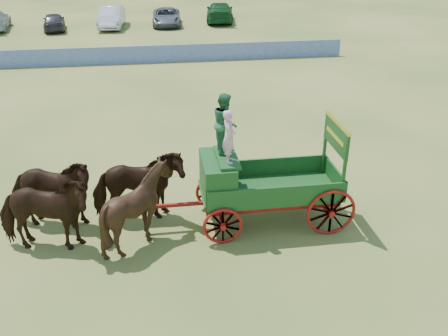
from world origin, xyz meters
TOP-DOWN VIEW (x-y plane):
  - ground at (0.00, 0.00)m, footprint 160.00×160.00m
  - horse_lead_left at (-3.09, -1.19)m, footprint 2.74×1.57m
  - horse_lead_right at (-3.09, -0.09)m, footprint 2.79×1.76m
  - horse_wheel_left at (-0.69, -1.19)m, footprint 1.99×1.77m
  - horse_wheel_right at (-0.69, -0.09)m, footprint 2.67×1.37m
  - farm_dray at (2.26, -0.60)m, footprint 6.00×2.00m
  - sponsor_banner at (-1.00, 18.00)m, footprint 26.00×0.08m
  - parked_cars at (-9.35, 30.05)m, footprint 34.59×7.26m

SIDE VIEW (x-z plane):
  - ground at x=0.00m, z-range 0.00..0.00m
  - sponsor_banner at x=-1.00m, z-range 0.00..1.05m
  - parked_cars at x=-9.35m, z-range -0.05..1.59m
  - horse_lead_left at x=-3.09m, z-range 0.00..2.19m
  - horse_lead_right at x=-3.09m, z-range 0.00..2.19m
  - horse_wheel_right at x=-0.69m, z-range 0.00..2.19m
  - horse_wheel_left at x=-0.69m, z-range 0.00..2.19m
  - farm_dray at x=2.26m, z-range -0.24..3.56m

